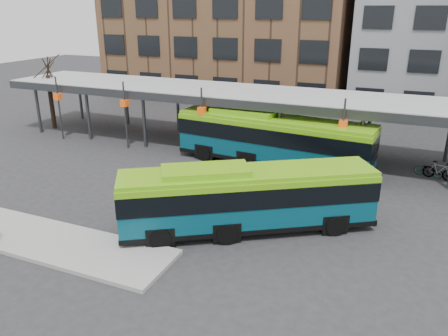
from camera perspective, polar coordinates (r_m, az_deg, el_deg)
ground at (r=20.32m, az=-7.13°, el=-8.13°), size 120.00×120.00×0.00m
boarding_island at (r=21.45m, az=-24.28°, el=-8.03°), size 14.00×3.00×0.18m
canopy at (r=30.23m, az=4.82°, el=9.33°), size 40.00×6.53×4.80m
tree at (r=39.25m, az=-21.67°, el=8.33°), size 1.64×1.64×5.60m
bus_front at (r=19.59m, az=2.99°, el=-3.78°), size 10.91×8.11×3.14m
bus_rear at (r=27.90m, az=6.33°, el=3.89°), size 12.71×3.74×3.45m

